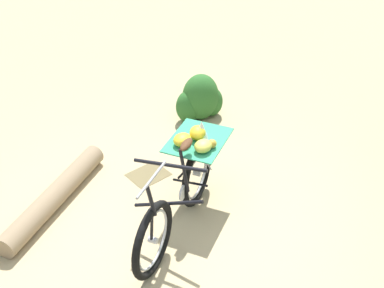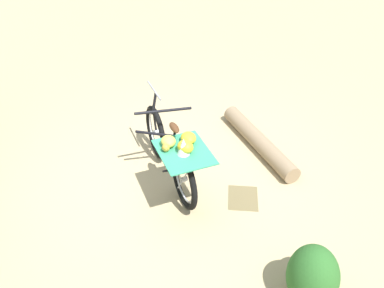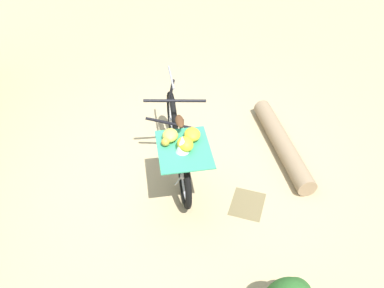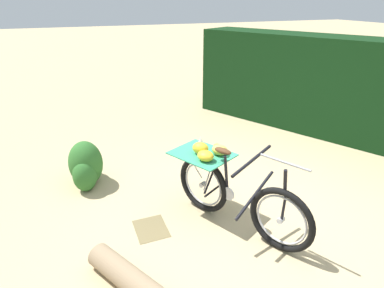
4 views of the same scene
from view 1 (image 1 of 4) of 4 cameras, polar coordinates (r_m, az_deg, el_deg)
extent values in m
plane|color=tan|center=(5.01, 1.48, -10.21)|extent=(60.00, 60.00, 0.00)
torus|color=black|center=(4.43, -4.58, -11.10)|extent=(0.68, 0.39, 0.73)
torus|color=#B7B7BC|center=(4.43, -4.58, -11.10)|extent=(0.51, 0.28, 0.57)
cylinder|color=#B7B7BC|center=(4.43, -4.58, -11.10)|extent=(0.09, 0.10, 0.06)
torus|color=black|center=(5.15, 0.60, -3.44)|extent=(0.68, 0.39, 0.73)
torus|color=#B7B7BC|center=(5.15, 0.60, -3.44)|extent=(0.51, 0.28, 0.57)
cylinder|color=#B7B7BC|center=(5.15, 0.60, -3.44)|extent=(0.09, 0.10, 0.06)
cylinder|color=black|center=(4.53, -2.84, -6.95)|extent=(0.35, 0.64, 0.30)
cylinder|color=black|center=(4.33, -2.60, -2.50)|extent=(0.36, 0.65, 0.11)
cylinder|color=black|center=(4.73, -0.92, -3.14)|extent=(0.08, 0.12, 0.49)
cylinder|color=black|center=(5.00, -0.22, -4.53)|extent=(0.20, 0.35, 0.05)
cylinder|color=black|center=(4.90, -0.04, -2.32)|extent=(0.17, 0.30, 0.47)
cylinder|color=black|center=(4.32, -4.73, -9.78)|extent=(0.05, 0.06, 0.30)
cylinder|color=black|center=(4.13, -4.79, -6.63)|extent=(0.08, 0.10, 0.30)
cylinder|color=gray|center=(4.02, -4.74, -4.13)|extent=(0.47, 0.26, 0.02)
ellipsoid|color=#4C2D19|center=(4.62, -0.66, -0.03)|extent=(0.24, 0.18, 0.06)
cylinder|color=#B7B7BC|center=(4.85, -1.08, -5.69)|extent=(0.15, 0.09, 0.16)
cylinder|color=#B7B7BC|center=(4.96, 0.20, -2.32)|extent=(0.11, 0.19, 0.39)
cylinder|color=#B7B7BC|center=(5.12, 1.09, -1.03)|extent=(0.13, 0.22, 0.39)
cube|color=brown|center=(4.93, 0.71, 0.30)|extent=(0.73, 0.66, 0.02)
cube|color=#33936B|center=(4.92, 0.71, 0.47)|extent=(0.85, 0.79, 0.01)
ellipsoid|color=gold|center=(4.90, 0.66, 1.33)|extent=(0.25, 0.25, 0.14)
ellipsoid|color=gold|center=(4.81, -1.14, 0.51)|extent=(0.25, 0.23, 0.12)
ellipsoid|color=#CCC64C|center=(4.72, 1.30, -0.24)|extent=(0.23, 0.21, 0.11)
sphere|color=#B29333|center=(4.78, 2.36, 0.04)|extent=(0.09, 0.09, 0.09)
cone|color=white|center=(4.89, 1.11, 1.70)|extent=(0.19, 0.19, 0.20)
cylinder|color=#937A5B|center=(5.45, -15.71, -5.84)|extent=(1.58, 1.00, 0.23)
ellipsoid|color=#2D6628|center=(6.64, 0.99, 5.51)|extent=(0.52, 0.47, 0.65)
ellipsoid|color=#2D6628|center=(6.61, -0.41, 4.41)|extent=(0.36, 0.32, 0.45)
ellipsoid|color=#2D6628|center=(6.76, 2.29, 4.93)|extent=(0.32, 0.29, 0.42)
cylinder|color=#4C3823|center=(6.77, 0.97, 3.58)|extent=(0.05, 0.05, 0.13)
cube|color=olive|center=(5.75, -5.12, -3.57)|extent=(0.44, 0.36, 0.01)
camera|label=2|loc=(7.13, 23.91, 31.05)|focal=37.92mm
camera|label=3|loc=(6.94, 15.85, 32.47)|focal=37.04mm
camera|label=4|loc=(4.57, -45.71, 10.87)|focal=30.37mm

